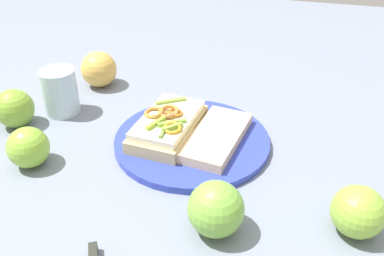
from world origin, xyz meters
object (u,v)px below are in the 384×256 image
object	(u,v)px
apple_0	(28,147)
apple_1	(99,69)
apple_3	(14,108)
drinking_glass	(60,92)
apple_2	(358,212)
apple_4	(216,209)
bread_slice_side	(216,138)
plate	(192,140)
sandwich	(169,124)

from	to	relation	value
apple_0	apple_1	xyz separation A→B (m)	(-0.30, -0.02, 0.01)
apple_3	drinking_glass	size ratio (longest dim) A/B	0.81
apple_2	apple_1	bearing A→B (deg)	-120.62
apple_3	apple_4	distance (m)	0.46
bread_slice_side	apple_2	distance (m)	0.27
apple_1	apple_3	bearing A→B (deg)	-21.48
plate	sandwich	bearing A→B (deg)	-93.98
apple_3	drinking_glass	xyz separation A→B (m)	(-0.07, 0.06, 0.01)
apple_0	apple_1	bearing A→B (deg)	-176.17
apple_4	apple_3	bearing A→B (deg)	-111.02
plate	drinking_glass	size ratio (longest dim) A/B	3.04
drinking_glass	apple_1	bearing A→B (deg)	171.35
bread_slice_side	apple_0	xyz separation A→B (m)	(0.13, -0.29, 0.01)
sandwich	apple_1	world-z (taller)	apple_1
apple_0	apple_2	size ratio (longest dim) A/B	0.95
sandwich	apple_1	size ratio (longest dim) A/B	2.21
apple_2	apple_4	world-z (taller)	apple_4
sandwich	bread_slice_side	xyz separation A→B (m)	(0.01, 0.09, -0.01)
apple_0	apple_4	world-z (taller)	apple_4
plate	apple_4	size ratio (longest dim) A/B	3.60
sandwich	drinking_glass	distance (m)	0.24
plate	apple_1	size ratio (longest dim) A/B	3.49
sandwich	apple_3	bearing A→B (deg)	101.15
bread_slice_side	apple_2	bearing A→B (deg)	-114.09
apple_1	apple_4	xyz separation A→B (m)	(0.36, 0.35, -0.00)
bread_slice_side	drinking_glass	distance (m)	0.33
apple_0	apple_2	distance (m)	0.51
drinking_glass	apple_3	bearing A→B (deg)	-40.39
apple_0	apple_1	world-z (taller)	apple_1
plate	apple_3	size ratio (longest dim) A/B	3.76
apple_0	apple_3	distance (m)	0.14
sandwich	apple_1	xyz separation A→B (m)	(-0.17, -0.22, 0.01)
apple_1	drinking_glass	xyz separation A→B (m)	(0.13, -0.02, 0.01)
apple_0	plate	bearing A→B (deg)	118.19
drinking_glass	apple_4	bearing A→B (deg)	57.75
apple_0	sandwich	bearing A→B (deg)	123.87
apple_0	bread_slice_side	bearing A→B (deg)	113.73
sandwich	apple_4	world-z (taller)	apple_4
apple_2	apple_3	world-z (taller)	apple_3
plate	apple_2	distance (m)	0.31
apple_4	drinking_glass	size ratio (longest dim) A/B	0.84
plate	apple_3	world-z (taller)	apple_3
plate	apple_4	bearing A→B (deg)	24.01
apple_4	drinking_glass	xyz separation A→B (m)	(-0.23, -0.37, 0.01)
sandwich	plate	bearing A→B (deg)	-88.94
bread_slice_side	apple_0	bearing A→B (deg)	121.83
apple_1	apple_2	world-z (taller)	apple_1
plate	apple_0	bearing A→B (deg)	-61.81
sandwich	apple_0	size ratio (longest dim) A/B	2.56
drinking_glass	apple_0	bearing A→B (deg)	13.17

